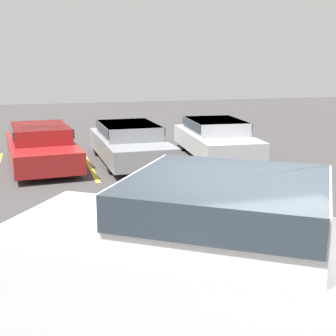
# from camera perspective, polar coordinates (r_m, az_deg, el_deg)

# --- Properties ---
(stall_stripe_b) EXTENTS (0.12, 4.58, 0.01)m
(stall_stripe_b) POSITION_cam_1_polar(r_m,az_deg,el_deg) (14.06, -9.66, 0.53)
(stall_stripe_b) COLOR yellow
(stall_stripe_b) RESTS_ON ground_plane
(stall_stripe_c) EXTENTS (0.12, 4.58, 0.01)m
(stall_stripe_c) POSITION_cam_1_polar(r_m,az_deg,el_deg) (14.54, 0.58, 1.13)
(stall_stripe_c) COLOR yellow
(stall_stripe_c) RESTS_ON ground_plane
(stall_stripe_d) EXTENTS (0.12, 4.58, 0.01)m
(stall_stripe_d) POSITION_cam_1_polar(r_m,az_deg,el_deg) (15.45, 9.89, 1.65)
(stall_stripe_d) COLOR yellow
(stall_stripe_d) RESTS_ON ground_plane
(pickup_truck) EXTENTS (5.63, 4.73, 1.87)m
(pickup_truck) POSITION_cam_1_polar(r_m,az_deg,el_deg) (4.92, 10.31, -12.15)
(pickup_truck) COLOR white
(pickup_truck) RESTS_ON ground_plane
(parked_sedan_a) EXTENTS (2.14, 4.72, 1.17)m
(parked_sedan_a) POSITION_cam_1_polar(r_m,az_deg,el_deg) (14.02, -15.24, 2.82)
(parked_sedan_a) COLOR maroon
(parked_sedan_a) RESTS_ON ground_plane
(parked_sedan_b) EXTENTS (1.85, 4.55, 1.15)m
(parked_sedan_b) POSITION_cam_1_polar(r_m,az_deg,el_deg) (14.09, -4.75, 3.27)
(parked_sedan_b) COLOR gray
(parked_sedan_b) RESTS_ON ground_plane
(parked_sedan_c) EXTENTS (2.07, 4.43, 1.17)m
(parked_sedan_c) POSITION_cam_1_polar(r_m,az_deg,el_deg) (14.88, 5.84, 3.81)
(parked_sedan_c) COLOR #B7BABF
(parked_sedan_c) RESTS_ON ground_plane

